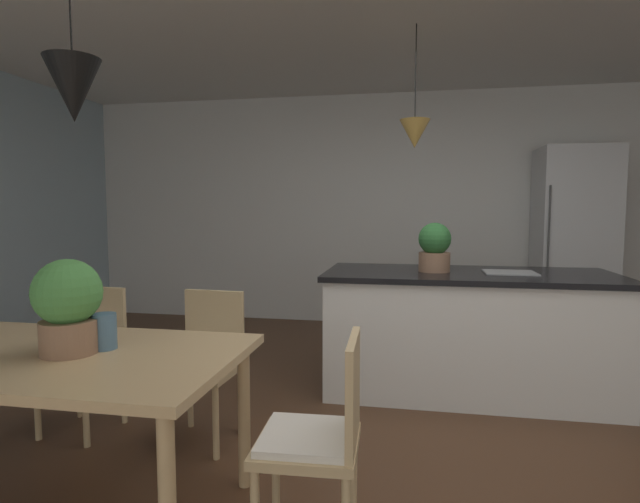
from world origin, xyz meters
TOP-DOWN VIEW (x-y plane):
  - ground_plane at (0.00, 0.00)m, footprint 10.00×8.40m
  - wall_back_kitchen at (0.00, 3.26)m, footprint 10.00×0.12m
  - dining_table at (-1.67, -0.85)m, footprint 1.74×0.94m
  - chair_kitchen_end at (-0.43, -0.85)m, footprint 0.42×0.42m
  - chair_far_right at (-1.28, -0.02)m, footprint 0.42×0.42m
  - chair_far_left at (-2.06, -0.02)m, footprint 0.43×0.43m
  - kitchen_island at (0.32, 1.07)m, footprint 2.09×0.93m
  - refrigerator at (1.56, 2.86)m, footprint 0.73×0.67m
  - pendant_over_table at (-1.55, -0.74)m, footprint 0.24×0.24m
  - pendant_over_island_main at (-0.08, 1.07)m, footprint 0.22×0.22m
  - potted_plant_on_island at (0.08, 1.07)m, footprint 0.24×0.24m
  - potted_plant_on_table at (-1.53, -0.86)m, footprint 0.28×0.28m
  - vase_on_dining_table at (-1.42, -0.77)m, footprint 0.11×0.11m

SIDE VIEW (x-z plane):
  - ground_plane at x=0.00m, z-range -0.04..0.00m
  - kitchen_island at x=0.32m, z-range 0.01..0.92m
  - chair_kitchen_end at x=-0.43m, z-range 0.04..0.91m
  - chair_far_right at x=-1.28m, z-range 0.04..0.91m
  - chair_far_left at x=-2.06m, z-range 0.04..0.91m
  - dining_table at x=-1.67m, z-range 0.30..1.05m
  - vase_on_dining_table at x=-1.42m, z-range 0.75..0.90m
  - potted_plant_on_table at x=-1.53m, z-range 0.76..1.17m
  - refrigerator at x=1.56m, z-range 0.00..2.00m
  - potted_plant_on_island at x=0.08m, z-range 0.90..1.27m
  - wall_back_kitchen at x=0.00m, z-range 0.00..2.70m
  - pendant_over_table at x=-1.55m, z-range 1.40..2.36m
  - pendant_over_island_main at x=-0.08m, z-range 1.47..2.36m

